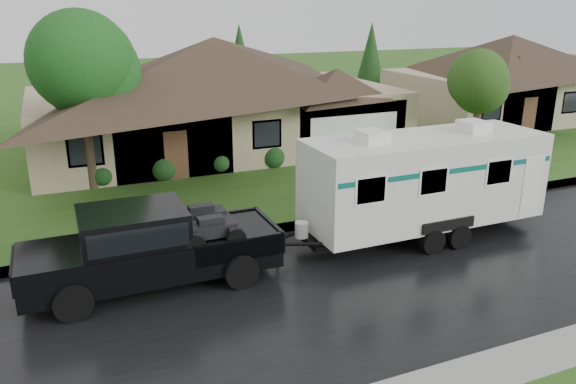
% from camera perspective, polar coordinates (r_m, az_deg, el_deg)
% --- Properties ---
extents(ground, '(140.00, 140.00, 0.00)m').
position_cam_1_polar(ground, '(16.90, -0.29, -6.95)').
color(ground, '#2E541A').
rests_on(ground, ground).
extents(road, '(140.00, 8.00, 0.01)m').
position_cam_1_polar(road, '(15.28, 2.66, -9.89)').
color(road, black).
rests_on(road, ground).
extents(curb, '(140.00, 0.50, 0.15)m').
position_cam_1_polar(curb, '(18.79, -2.95, -4.02)').
color(curb, gray).
rests_on(curb, ground).
extents(lawn, '(140.00, 26.00, 0.15)m').
position_cam_1_polar(lawn, '(30.53, -11.29, 4.50)').
color(lawn, '#2E541A').
rests_on(lawn, ground).
extents(house_main, '(19.44, 10.80, 6.90)m').
position_cam_1_polar(house_main, '(29.33, -6.78, 11.16)').
color(house_main, tan).
rests_on(house_main, lawn).
extents(house_neighbor, '(15.12, 9.72, 6.45)m').
position_cam_1_polar(house_neighbor, '(40.21, 22.04, 11.54)').
color(house_neighbor, tan).
rests_on(house_neighbor, lawn).
extents(tree_left_green, '(4.08, 4.08, 6.75)m').
position_cam_1_polar(tree_left_green, '(23.38, -20.33, 11.41)').
color(tree_left_green, '#382B1E').
rests_on(tree_left_green, lawn).
extents(tree_right_green, '(3.08, 3.08, 5.11)m').
position_cam_1_polar(tree_right_green, '(28.72, 18.98, 10.35)').
color(tree_right_green, '#382B1E').
rests_on(tree_right_green, lawn).
extents(shrub_row, '(13.60, 1.00, 1.00)m').
position_cam_1_polar(shrub_row, '(25.55, -4.24, 3.43)').
color(shrub_row, '#143814').
rests_on(shrub_row, lawn).
extents(pickup_truck, '(6.70, 2.55, 2.23)m').
position_cam_1_polar(pickup_truck, '(15.47, -14.11, -5.19)').
color(pickup_truck, black).
rests_on(pickup_truck, ground).
extents(travel_trailer, '(8.27, 2.90, 3.71)m').
position_cam_1_polar(travel_trailer, '(18.50, 13.64, 1.32)').
color(travel_trailer, silver).
rests_on(travel_trailer, ground).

